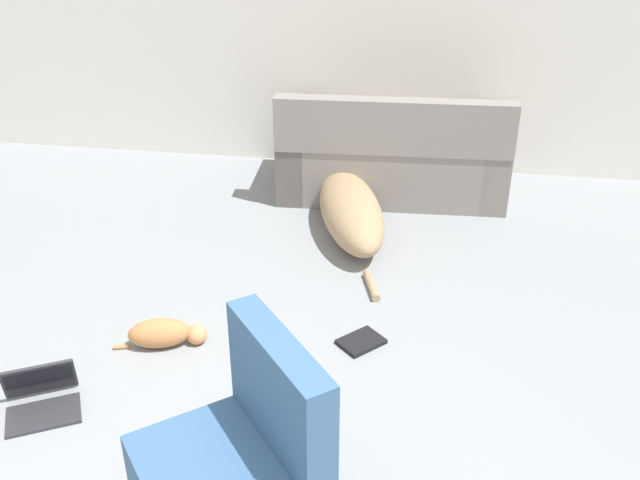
{
  "coord_description": "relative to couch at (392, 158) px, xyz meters",
  "views": [
    {
      "loc": [
        0.69,
        -1.37,
        2.31
      ],
      "look_at": [
        0.18,
        1.89,
        0.52
      ],
      "focal_mm": 40.0,
      "sensor_mm": 36.0,
      "label": 1
    }
  ],
  "objects": [
    {
      "name": "dog",
      "position": [
        -0.25,
        -0.65,
        -0.12
      ],
      "size": [
        0.72,
        1.66,
        0.33
      ],
      "rotation": [
        0.0,
        0.0,
        1.86
      ],
      "color": "#A38460",
      "rests_on": "ground_plane"
    },
    {
      "name": "book_black",
      "position": [
        -0.02,
        -1.98,
        -0.27
      ],
      "size": [
        0.28,
        0.28,
        0.02
      ],
      "rotation": [
        0.0,
        0.0,
        0.8
      ],
      "color": "black",
      "rests_on": "ground_plane"
    },
    {
      "name": "laptop_open",
      "position": [
        -1.46,
        -2.7,
        -0.21
      ],
      "size": [
        0.43,
        0.41,
        0.21
      ],
      "rotation": [
        0.0,
        0.0,
        0.49
      ],
      "color": "#2D2D33",
      "rests_on": "ground_plane"
    },
    {
      "name": "cat",
      "position": [
        -1.05,
        -2.16,
        -0.2
      ],
      "size": [
        0.49,
        0.24,
        0.16
      ],
      "rotation": [
        0.0,
        0.0,
        0.29
      ],
      "color": "#BC7A47",
      "rests_on": "ground_plane"
    },
    {
      "name": "couch",
      "position": [
        0.0,
        0.0,
        0.0
      ],
      "size": [
        1.72,
        0.9,
        0.83
      ],
      "rotation": [
        0.0,
        0.0,
        3.19
      ],
      "color": "gray",
      "rests_on": "ground_plane"
    }
  ]
}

